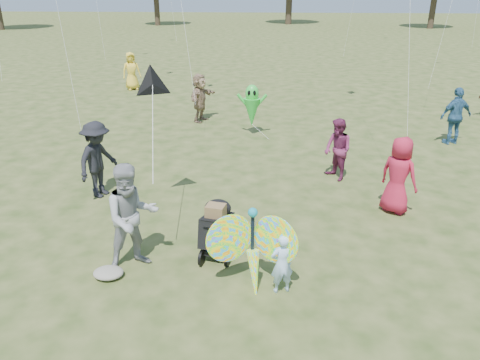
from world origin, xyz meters
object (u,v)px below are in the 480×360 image
at_px(crowd_b, 98,160).
at_px(crowd_c, 456,116).
at_px(crowd_d, 200,98).
at_px(crowd_e, 338,150).
at_px(butterfly_kite, 253,250).
at_px(adult_man, 132,217).
at_px(alien_kite, 252,108).
at_px(jogging_stroller, 217,226).
at_px(crowd_a, 399,175).
at_px(crowd_g, 131,71).
at_px(child_girl, 282,264).

relative_size(crowd_b, crowd_c, 1.02).
xyz_separation_m(crowd_d, crowd_e, (4.43, -5.34, -0.08)).
bearing_deg(crowd_b, butterfly_kite, -111.98).
xyz_separation_m(adult_man, crowd_c, (8.23, 7.74, -0.09)).
distance_m(crowd_b, alien_kite, 6.20).
bearing_deg(jogging_stroller, butterfly_kite, -42.80).
xyz_separation_m(adult_man, jogging_stroller, (1.44, 0.50, -0.39)).
distance_m(crowd_a, crowd_d, 9.07).
height_order(crowd_c, butterfly_kite, crowd_c).
relative_size(crowd_c, alien_kite, 1.05).
bearing_deg(crowd_g, adult_man, -101.33).
xyz_separation_m(crowd_b, alien_kite, (3.43, 5.17, 0.04)).
relative_size(crowd_c, crowd_d, 1.03).
xyz_separation_m(adult_man, crowd_b, (-1.70, 2.98, -0.07)).
height_order(crowd_b, jogging_stroller, crowd_b).
relative_size(adult_man, crowd_a, 1.13).
bearing_deg(adult_man, child_girl, -44.89).
relative_size(crowd_b, crowd_e, 1.15).
height_order(crowd_g, jogging_stroller, crowd_g).
bearing_deg(crowd_a, crowd_e, -16.12).
xyz_separation_m(crowd_a, crowd_e, (-1.12, 1.84, -0.07)).
distance_m(crowd_e, butterfly_kite, 5.36).
bearing_deg(crowd_c, crowd_b, 7.39).
bearing_deg(child_girl, alien_kite, -103.20).
xyz_separation_m(crowd_e, butterfly_kite, (-1.97, -4.99, -0.07)).
distance_m(crowd_e, alien_kite, 4.41).
bearing_deg(crowd_d, crowd_c, -84.96).
bearing_deg(butterfly_kite, crowd_e, 68.48).
height_order(crowd_a, crowd_e, crowd_a).
height_order(crowd_c, crowd_g, crowd_c).
relative_size(crowd_a, crowd_c, 0.97).
height_order(crowd_a, crowd_g, crowd_g).
xyz_separation_m(child_girl, crowd_b, (-4.36, 3.57, 0.40)).
distance_m(butterfly_kite, alien_kite, 8.69).
bearing_deg(crowd_g, jogging_stroller, -95.79).
distance_m(jogging_stroller, alien_kite, 7.66).
xyz_separation_m(child_girl, butterfly_kite, (-0.48, 0.06, 0.21)).
xyz_separation_m(crowd_c, crowd_e, (-4.09, -3.27, -0.10)).
height_order(child_girl, crowd_c, crowd_c).
bearing_deg(crowd_a, alien_kite, -14.77).
distance_m(child_girl, alien_kite, 8.79).
bearing_deg(crowd_d, butterfly_kite, -147.92).
distance_m(child_girl, jogging_stroller, 1.63).
xyz_separation_m(child_girl, crowd_c, (5.58, 8.32, 0.38)).
relative_size(butterfly_kite, alien_kite, 1.00).
height_order(crowd_e, crowd_g, crowd_g).
relative_size(crowd_e, alien_kite, 0.94).
distance_m(crowd_g, alien_kite, 9.35).
xyz_separation_m(crowd_d, butterfly_kite, (2.46, -10.33, -0.15)).
height_order(child_girl, butterfly_kite, butterfly_kite).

